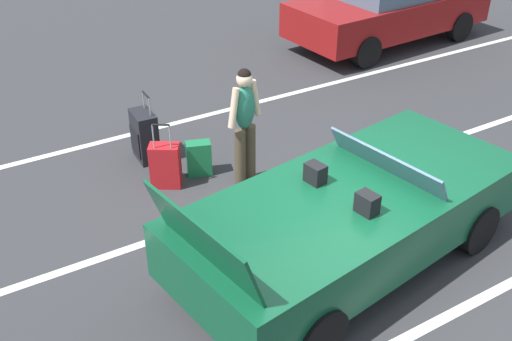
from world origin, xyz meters
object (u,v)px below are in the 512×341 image
(convertible_car, at_px, (362,210))
(parked_sedan_near, at_px, (389,2))
(suitcase_small_carryon, at_px, (199,158))
(traveler_person, at_px, (245,121))
(suitcase_large_black, at_px, (145,136))
(suitcase_medium_bright, at_px, (165,165))

(convertible_car, distance_m, parked_sedan_near, 7.41)
(suitcase_small_carryon, xyz_separation_m, traveler_person, (0.46, -0.50, 0.68))
(convertible_car, relative_size, suitcase_small_carryon, 8.70)
(suitcase_small_carryon, relative_size, traveler_person, 0.30)
(convertible_car, distance_m, traveler_person, 2.06)
(suitcase_large_black, distance_m, traveler_person, 1.69)
(suitcase_medium_bright, relative_size, suitcase_small_carryon, 1.94)
(suitcase_large_black, bearing_deg, convertible_car, 114.49)
(suitcase_large_black, distance_m, suitcase_medium_bright, 0.83)
(suitcase_large_black, bearing_deg, traveler_person, 129.00)
(suitcase_large_black, height_order, traveler_person, traveler_person)
(suitcase_large_black, bearing_deg, parked_sedan_near, -159.08)
(suitcase_small_carryon, relative_size, parked_sedan_near, 0.11)
(parked_sedan_near, bearing_deg, suitcase_large_black, -165.81)
(suitcase_medium_bright, bearing_deg, suitcase_large_black, 29.53)
(traveler_person, bearing_deg, parked_sedan_near, 103.82)
(traveler_person, bearing_deg, convertible_car, -7.58)
(suitcase_large_black, distance_m, parked_sedan_near, 6.75)
(suitcase_medium_bright, xyz_separation_m, parked_sedan_near, (6.44, 2.89, 0.58))
(suitcase_medium_bright, distance_m, suitcase_small_carryon, 0.52)
(suitcase_medium_bright, height_order, suitcase_small_carryon, suitcase_medium_bright)
(suitcase_medium_bright, bearing_deg, convertible_car, -119.42)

